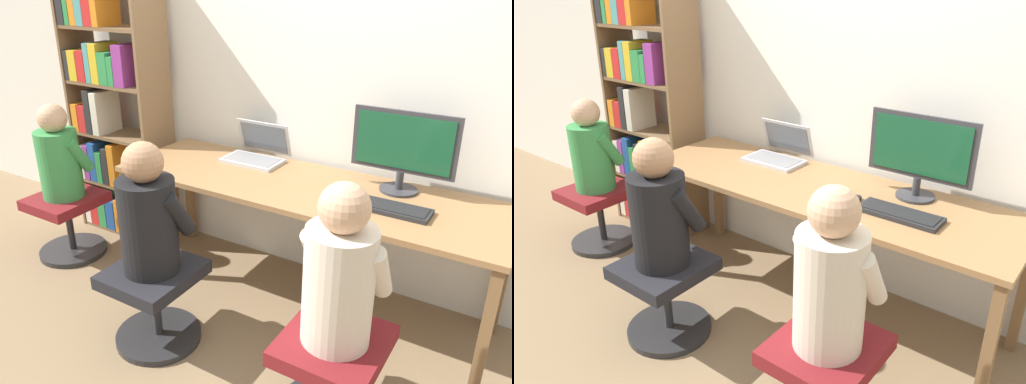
% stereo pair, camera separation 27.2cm
% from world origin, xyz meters
% --- Properties ---
extents(ground_plane, '(14.00, 14.00, 0.00)m').
position_xyz_m(ground_plane, '(0.00, 0.00, 0.00)').
color(ground_plane, '#846B4C').
extents(wall_back, '(10.00, 0.05, 2.60)m').
position_xyz_m(wall_back, '(0.00, 0.76, 1.30)').
color(wall_back, silver).
rests_on(wall_back, ground_plane).
extents(desk, '(2.21, 0.69, 0.77)m').
position_xyz_m(desk, '(0.00, 0.35, 0.70)').
color(desk, olive).
rests_on(desk, ground_plane).
extents(desktop_monitor, '(0.55, 0.20, 0.44)m').
position_xyz_m(desktop_monitor, '(0.48, 0.54, 1.00)').
color(desktop_monitor, '#333338').
rests_on(desktop_monitor, desk).
extents(laptop, '(0.37, 0.29, 0.23)m').
position_xyz_m(laptop, '(-0.43, 0.56, 0.82)').
color(laptop, '#B7B7BC').
rests_on(laptop, desk).
extents(keyboard, '(0.40, 0.15, 0.03)m').
position_xyz_m(keyboard, '(0.52, 0.27, 0.78)').
color(keyboard, '#232326').
rests_on(keyboard, desk).
extents(computer_mouse_by_keyboard, '(0.06, 0.11, 0.03)m').
position_xyz_m(computer_mouse_by_keyboard, '(0.26, 0.29, 0.78)').
color(computer_mouse_by_keyboard, black).
rests_on(computer_mouse_by_keyboard, desk).
extents(office_chair_left, '(0.46, 0.46, 0.44)m').
position_xyz_m(office_chair_left, '(0.54, -0.38, 0.26)').
color(office_chair_left, '#262628').
rests_on(office_chair_left, ground_plane).
extents(office_chair_right, '(0.46, 0.46, 0.44)m').
position_xyz_m(office_chair_right, '(-0.48, -0.37, 0.26)').
color(office_chair_right, '#262628').
rests_on(office_chair_right, ground_plane).
extents(person_at_monitor, '(0.35, 0.32, 0.70)m').
position_xyz_m(person_at_monitor, '(0.54, -0.38, 0.76)').
color(person_at_monitor, beige).
rests_on(person_at_monitor, office_chair_left).
extents(person_at_laptop, '(0.35, 0.32, 0.68)m').
position_xyz_m(person_at_laptop, '(-0.48, -0.37, 0.75)').
color(person_at_laptop, black).
rests_on(person_at_laptop, office_chair_right).
extents(bookshelf, '(0.75, 0.32, 1.91)m').
position_xyz_m(bookshelf, '(-1.65, 0.49, 0.91)').
color(bookshelf, brown).
rests_on(bookshelf, ground_plane).
extents(office_chair_side, '(0.46, 0.46, 0.44)m').
position_xyz_m(office_chair_side, '(-1.64, 0.01, 0.26)').
color(office_chair_side, '#262628').
rests_on(office_chair_side, ground_plane).
extents(person_near_shelf, '(0.34, 0.30, 0.64)m').
position_xyz_m(person_near_shelf, '(-1.64, 0.01, 0.73)').
color(person_near_shelf, '#388C47').
rests_on(person_near_shelf, office_chair_side).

